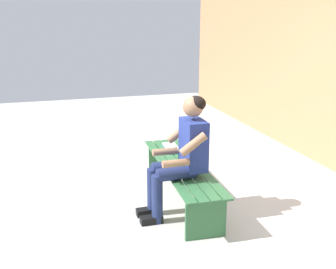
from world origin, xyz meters
The scene contains 5 objects.
ground_plane centered at (1.16, 1.00, -0.02)m, with size 10.00×7.00×0.04m, color #B2B2AD.
bench_near centered at (0.00, 0.00, 0.33)m, with size 1.89×0.52×0.43m.
person_seated centered at (-0.31, 0.10, 0.67)m, with size 0.50×0.69×1.23m.
apple centered at (0.22, -0.10, 0.47)m, with size 0.08×0.08×0.08m, color #72B738.
book_open centered at (0.54, -0.06, 0.44)m, with size 0.42×0.18×0.02m.
Camera 1 is at (-3.93, 1.33, 1.97)m, focal length 43.78 mm.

